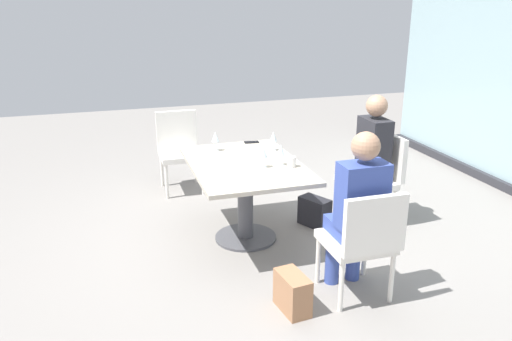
% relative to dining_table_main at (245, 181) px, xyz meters
% --- Properties ---
extents(ground_plane, '(12.00, 12.00, 0.00)m').
position_rel_dining_table_main_xyz_m(ground_plane, '(0.00, 0.00, -0.56)').
color(ground_plane, gray).
extents(dining_table_main, '(1.34, 0.94, 0.73)m').
position_rel_dining_table_main_xyz_m(dining_table_main, '(0.00, 0.00, 0.00)').
color(dining_table_main, '#BCB29E').
rests_on(dining_table_main, ground_plane).
extents(chair_far_right, '(0.50, 0.46, 0.87)m').
position_rel_dining_table_main_xyz_m(chair_far_right, '(1.20, 0.52, -0.06)').
color(chair_far_right, silver).
rests_on(chair_far_right, ground_plane).
extents(chair_near_window, '(0.46, 0.51, 0.87)m').
position_rel_dining_table_main_xyz_m(chair_near_window, '(0.00, 1.31, -0.06)').
color(chair_near_window, silver).
rests_on(chair_near_window, ground_plane).
extents(chair_side_end, '(0.50, 0.46, 0.87)m').
position_rel_dining_table_main_xyz_m(chair_side_end, '(-1.50, -0.35, -0.06)').
color(chair_side_end, silver).
rests_on(chair_side_end, ground_plane).
extents(person_far_right, '(0.39, 0.34, 1.26)m').
position_rel_dining_table_main_xyz_m(person_far_right, '(1.09, 0.52, 0.14)').
color(person_far_right, '#384C9E').
rests_on(person_far_right, ground_plane).
extents(person_near_window, '(0.34, 0.39, 1.26)m').
position_rel_dining_table_main_xyz_m(person_near_window, '(-0.00, 1.20, 0.14)').
color(person_near_window, '#28282D').
rests_on(person_near_window, ground_plane).
extents(wine_glass_0, '(0.07, 0.07, 0.18)m').
position_rel_dining_table_main_xyz_m(wine_glass_0, '(0.16, 0.12, 0.30)').
color(wine_glass_0, silver).
rests_on(wine_glass_0, dining_table_main).
extents(wine_glass_1, '(0.07, 0.07, 0.18)m').
position_rel_dining_table_main_xyz_m(wine_glass_1, '(-0.29, 0.36, 0.30)').
color(wine_glass_1, silver).
rests_on(wine_glass_1, dining_table_main).
extents(wine_glass_2, '(0.07, 0.07, 0.18)m').
position_rel_dining_table_main_xyz_m(wine_glass_2, '(0.15, 0.28, 0.30)').
color(wine_glass_2, silver).
rests_on(wine_glass_2, dining_table_main).
extents(wine_glass_3, '(0.07, 0.07, 0.18)m').
position_rel_dining_table_main_xyz_m(wine_glass_3, '(-0.44, -0.16, 0.30)').
color(wine_glass_3, silver).
rests_on(wine_glass_3, dining_table_main).
extents(coffee_cup, '(0.08, 0.08, 0.09)m').
position_rel_dining_table_main_xyz_m(coffee_cup, '(0.22, 0.35, 0.22)').
color(coffee_cup, white).
rests_on(coffee_cup, dining_table_main).
extents(cell_phone_on_table, '(0.09, 0.15, 0.01)m').
position_rel_dining_table_main_xyz_m(cell_phone_on_table, '(-0.61, 0.24, 0.18)').
color(cell_phone_on_table, black).
rests_on(cell_phone_on_table, dining_table_main).
extents(handbag_0, '(0.32, 0.20, 0.28)m').
position_rel_dining_table_main_xyz_m(handbag_0, '(1.19, -0.00, -0.42)').
color(handbag_0, '#A3704C').
rests_on(handbag_0, ground_plane).
extents(handbag_1, '(0.34, 0.28, 0.28)m').
position_rel_dining_table_main_xyz_m(handbag_1, '(-0.08, 0.72, -0.42)').
color(handbag_1, '#232328').
rests_on(handbag_1, ground_plane).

